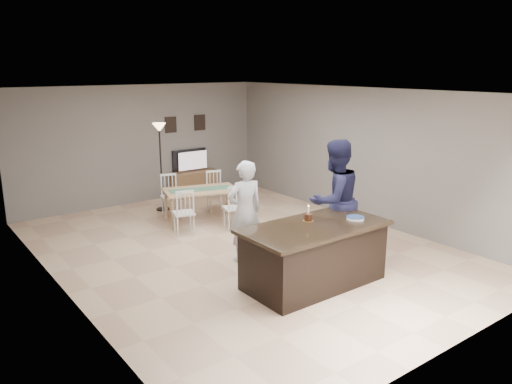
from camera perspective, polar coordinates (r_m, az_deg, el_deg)
floor at (r=8.78m, az=-1.58°, el=-6.49°), size 8.00×8.00×0.00m
room_shell at (r=8.34m, az=-1.66°, el=4.35°), size 8.00×8.00×8.00m
kitchen_island at (r=7.32m, az=6.64°, el=-7.11°), size 2.15×1.10×0.90m
tv_console at (r=12.37m, az=-7.16°, el=1.00°), size 1.20×0.40×0.60m
television at (r=12.31m, az=-7.40°, el=3.61°), size 0.91×0.12×0.53m
tv_screen_glow at (r=12.24m, az=-7.22°, el=3.59°), size 0.78×0.00×0.78m
picture_frames at (r=12.28m, az=-8.06°, el=7.74°), size 1.10×0.02×0.38m
doorway at (r=5.09m, az=-14.36°, el=-7.51°), size 0.00×2.10×2.65m
woman at (r=8.03m, az=-1.28°, el=-2.23°), size 0.66×0.49×1.67m
man at (r=8.16m, az=8.95°, el=-0.95°), size 0.99×0.78×1.99m
birthday_cake at (r=7.34m, az=5.99°, el=-2.88°), size 0.15×0.15×0.24m
plate_stack at (r=7.53m, az=11.29°, el=-2.94°), size 0.26×0.26×0.04m
dining_table at (r=10.18m, az=-6.32°, el=-0.33°), size 1.78×1.95×0.88m
floor_lamp at (r=10.97m, az=-10.93°, el=5.50°), size 0.29×0.29×1.92m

